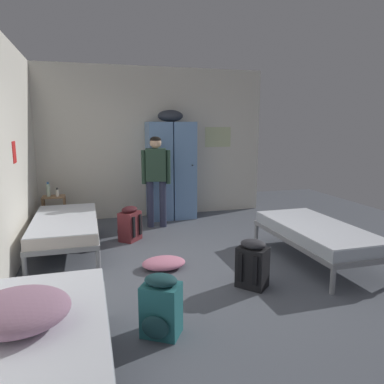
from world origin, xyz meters
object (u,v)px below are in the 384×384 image
bed_right (316,233)px  backpack_black (253,264)px  shelf_unit (54,209)px  bedding_heap (19,311)px  water_bottle (48,190)px  locker_bank (171,169)px  bed_left_rear (65,225)px  backpack_teal (161,307)px  bed_left_front (41,342)px  backpack_maroon (129,224)px  clothes_pile_pink (164,263)px  person_traveler (156,173)px  lotion_bottle (57,193)px

bed_right → backpack_black: backpack_black is taller
shelf_unit → bedding_heap: bearing=-88.3°
bedding_heap → water_bottle: 4.24m
locker_bank → shelf_unit: size_ratio=3.63×
bed_left_rear → backpack_teal: 2.65m
bed_left_front → backpack_maroon: size_ratio=3.45×
clothes_pile_pink → person_traveler: bearing=81.9°
bed_left_front → shelf_unit: bearing=93.4°
backpack_maroon → backpack_teal: 2.72m
lotion_bottle → backpack_teal: bearing=-74.0°
backpack_black → bedding_heap: bearing=-153.7°
bed_left_rear → lotion_bottle: bearing=98.1°
person_traveler → clothes_pile_pink: size_ratio=2.89×
locker_bank → bed_left_rear: size_ratio=1.09×
shelf_unit → bed_left_rear: (0.25, -1.30, 0.04)m
bed_left_rear → backpack_teal: size_ratio=3.45×
water_bottle → bed_right: bearing=-36.5°
backpack_black → bed_left_rear: bearing=138.6°
locker_bank → backpack_teal: bearing=-104.1°
water_bottle → lotion_bottle: bearing=-21.8°
backpack_maroon → backpack_teal: bearing=-90.8°
bed_left_front → bedding_heap: bearing=161.2°
bed_right → backpack_teal: bearing=-153.5°
locker_bank → backpack_black: bearing=-86.7°
bed_left_front → backpack_teal: 1.02m
locker_bank → clothes_pile_pink: size_ratio=3.74×
clothes_pile_pink → bed_right: bearing=-8.0°
lotion_bottle → backpack_maroon: bearing=-42.9°
bedding_heap → backpack_teal: bearing=22.5°
backpack_maroon → clothes_pile_pink: 1.31m
water_bottle → locker_bank: bearing=2.9°
bed_left_front → backpack_black: size_ratio=3.45×
person_traveler → clothes_pile_pink: (-0.27, -1.91, -0.90)m
bed_left_rear → backpack_black: (2.08, -1.83, -0.12)m
bed_left_front → bed_left_rear: size_ratio=1.00×
bedding_heap → lotion_bottle: (-0.05, 4.18, 0.03)m
locker_bank → person_traveler: 0.69m
bed_right → backpack_black: size_ratio=3.45×
bed_right → bedding_heap: 3.73m
bed_right → shelf_unit: bearing=143.1°
locker_bank → lotion_bottle: 2.10m
lotion_bottle → person_traveler: bearing=-13.1°
lotion_bottle → backpack_teal: size_ratio=0.27×
clothes_pile_pink → bed_left_rear: bearing=139.7°
shelf_unit → water_bottle: 0.35m
lotion_bottle → backpack_teal: 3.92m
lotion_bottle → shelf_unit: bearing=150.3°
shelf_unit → person_traveler: (1.74, -0.43, 0.62)m
locker_bank → bed_left_front: bearing=-113.2°
bedding_heap → water_bottle: bearing=92.8°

